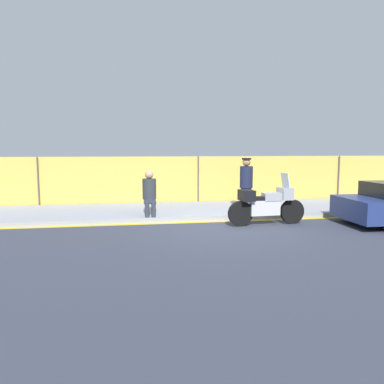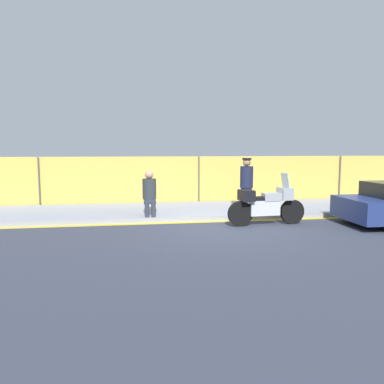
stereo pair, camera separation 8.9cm
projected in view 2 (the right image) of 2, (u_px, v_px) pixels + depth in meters
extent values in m
plane|color=#333847|center=(226.00, 228.00, 10.17)|extent=(120.00, 120.00, 0.00)
cube|color=#8E93A3|center=(207.00, 210.00, 12.73)|extent=(42.86, 3.14, 0.15)
cube|color=gold|center=(218.00, 222.00, 11.11)|extent=(42.86, 0.18, 0.01)
cube|color=gold|center=(198.00, 181.00, 14.26)|extent=(40.72, 0.08, 1.87)
cylinder|color=#4C4C51|center=(39.00, 183.00, 13.27)|extent=(0.05, 0.05, 1.87)
cylinder|color=#4C4C51|center=(199.00, 181.00, 14.17)|extent=(0.05, 0.05, 1.87)
cylinder|color=#4C4C51|center=(340.00, 179.00, 15.06)|extent=(0.05, 0.05, 1.87)
cylinder|color=black|center=(292.00, 212.00, 10.78)|extent=(0.71, 0.18, 0.70)
cylinder|color=black|center=(240.00, 214.00, 10.44)|extent=(0.71, 0.18, 0.70)
cube|color=silver|center=(264.00, 208.00, 10.58)|extent=(0.88, 0.33, 0.43)
cube|color=#999EA3|center=(272.00, 197.00, 10.59)|extent=(0.54, 0.34, 0.22)
cube|color=black|center=(261.00, 198.00, 10.53)|extent=(0.62, 0.32, 0.10)
cube|color=#999EA3|center=(285.00, 194.00, 10.67)|extent=(0.35, 0.50, 0.34)
cube|color=silver|center=(285.00, 180.00, 10.63)|extent=(0.13, 0.43, 0.42)
cube|color=black|center=(246.00, 195.00, 10.42)|extent=(0.39, 0.53, 0.30)
cylinder|color=#191E38|center=(246.00, 198.00, 12.45)|extent=(0.35, 0.35, 0.71)
cylinder|color=#191E38|center=(247.00, 177.00, 12.37)|extent=(0.43, 0.43, 0.71)
sphere|color=#A37556|center=(247.00, 162.00, 12.31)|extent=(0.27, 0.27, 0.27)
cylinder|color=black|center=(247.00, 159.00, 12.30)|extent=(0.31, 0.31, 0.06)
cylinder|color=#2D3342|center=(147.00, 210.00, 10.95)|extent=(0.13, 0.13, 0.43)
cylinder|color=#2D3342|center=(153.00, 210.00, 10.98)|extent=(0.13, 0.13, 0.43)
cube|color=#2D3342|center=(150.00, 202.00, 11.15)|extent=(0.35, 0.43, 0.10)
cylinder|color=#2D3338|center=(149.00, 189.00, 11.32)|extent=(0.41, 0.41, 0.61)
sphere|color=tan|center=(149.00, 175.00, 11.27)|extent=(0.26, 0.26, 0.26)
cylinder|color=black|center=(358.00, 209.00, 11.35)|extent=(0.65, 0.23, 0.65)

